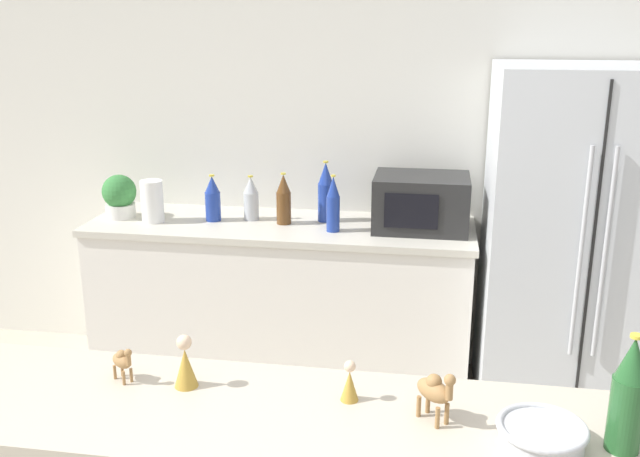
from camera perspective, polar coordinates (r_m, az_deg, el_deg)
name	(u,v)px	position (r m, az deg, el deg)	size (l,w,h in m)	color
wall_back	(350,143)	(3.97, 2.45, 6.82)	(8.00, 0.06, 2.55)	silver
back_counter	(282,301)	(3.94, -3.10, -5.81)	(2.04, 0.63, 0.89)	silver
refrigerator	(575,247)	(3.70, 19.72, -1.37)	(0.86, 0.76, 1.74)	silver
potted_plant	(120,196)	(4.02, -15.74, 2.52)	(0.18, 0.18, 0.24)	silver
paper_towel_roll	(152,201)	(3.89, -13.27, 2.13)	(0.12, 0.12, 0.22)	white
microwave	(421,202)	(3.69, 8.09, 2.08)	(0.48, 0.37, 0.28)	black
back_bottle_0	(251,199)	(3.84, -5.54, 2.38)	(0.08, 0.08, 0.24)	#B2B7BC
back_bottle_1	(326,193)	(3.79, 0.46, 2.90)	(0.08, 0.08, 0.33)	navy
back_bottle_2	(284,200)	(3.75, -2.93, 2.32)	(0.08, 0.08, 0.27)	brown
back_bottle_3	(213,199)	(3.85, -8.58, 2.36)	(0.08, 0.08, 0.25)	navy
back_bottle_4	(333,205)	(3.61, 1.06, 1.93)	(0.07, 0.07, 0.29)	navy
wine_bottle	(628,396)	(1.89, 23.44, -12.17)	(0.08, 0.08, 0.30)	#235628
fruit_bowl	(542,434)	(1.89, 17.31, -15.42)	(0.22, 0.22, 0.06)	#B7BABF
camel_figurine	(123,360)	(2.15, -15.52, -10.12)	(0.09, 0.08, 0.11)	olive
camel_figurine_second	(435,390)	(1.90, 9.20, -12.63)	(0.12, 0.12, 0.16)	olive
wise_man_figurine_crimson	(350,383)	(1.99, 2.38, -12.27)	(0.05, 0.05, 0.12)	#B28933
wise_man_figurine_purple	(185,364)	(2.08, -10.72, -10.64)	(0.07, 0.07, 0.16)	#B28933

